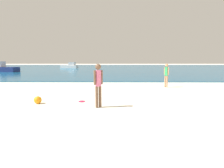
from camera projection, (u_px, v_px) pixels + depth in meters
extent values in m
cube|color=#14567F|center=(114.00, 68.00, 44.33)|extent=(160.00, 60.00, 0.06)
cylinder|color=brown|center=(100.00, 97.00, 6.80)|extent=(0.11, 0.11, 0.80)
cylinder|color=brown|center=(97.00, 97.00, 6.72)|extent=(0.11, 0.11, 0.80)
cube|color=pink|center=(98.00, 78.00, 6.67)|extent=(0.22, 0.20, 0.60)
sphere|color=brown|center=(98.00, 67.00, 6.61)|extent=(0.22, 0.22, 0.22)
cylinder|color=brown|center=(102.00, 77.00, 6.75)|extent=(0.08, 0.08, 0.54)
cylinder|color=brown|center=(95.00, 78.00, 6.58)|extent=(0.08, 0.08, 0.54)
cylinder|color=#E51E4C|center=(82.00, 101.00, 7.73)|extent=(0.28, 0.28, 0.03)
cylinder|color=tan|center=(165.00, 81.00, 11.93)|extent=(0.10, 0.10, 0.77)
cylinder|color=tan|center=(167.00, 82.00, 11.83)|extent=(0.10, 0.10, 0.77)
cube|color=#2DA35B|center=(166.00, 71.00, 11.80)|extent=(0.20, 0.20, 0.58)
sphere|color=tan|center=(167.00, 65.00, 11.74)|extent=(0.21, 0.21, 0.21)
cylinder|color=tan|center=(165.00, 71.00, 11.90)|extent=(0.08, 0.08, 0.51)
cylinder|color=tan|center=(168.00, 71.00, 11.69)|extent=(0.08, 0.08, 0.51)
cube|color=navy|center=(4.00, 69.00, 27.56)|extent=(4.89, 2.48, 0.75)
cube|color=white|center=(69.00, 67.00, 41.67)|extent=(4.14, 2.10, 0.63)
cube|color=silver|center=(72.00, 64.00, 41.43)|extent=(1.58, 1.17, 0.71)
sphere|color=orange|center=(38.00, 100.00, 7.37)|extent=(0.31, 0.31, 0.31)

